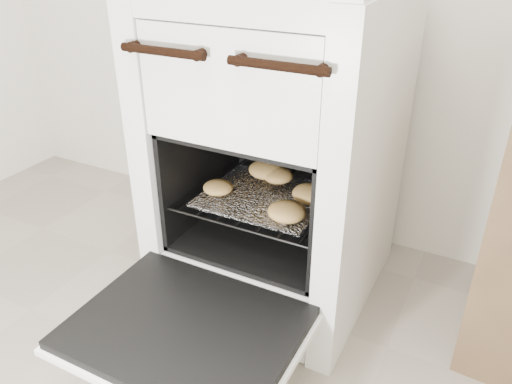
# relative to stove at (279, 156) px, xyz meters

# --- Properties ---
(stove) EXTENTS (0.59, 0.66, 0.90)m
(stove) POSITION_rel_stove_xyz_m (0.00, 0.00, 0.00)
(stove) COLOR white
(stove) RESTS_ON ground
(oven_door) EXTENTS (0.53, 0.41, 0.04)m
(oven_door) POSITION_rel_stove_xyz_m (0.00, -0.50, -0.25)
(oven_door) COLOR black
(oven_door) RESTS_ON stove
(oven_rack) EXTENTS (0.43, 0.41, 0.01)m
(oven_rack) POSITION_rel_stove_xyz_m (-0.00, -0.07, -0.10)
(oven_rack) COLOR black
(oven_rack) RESTS_ON stove
(foil_sheet) EXTENTS (0.33, 0.30, 0.01)m
(foil_sheet) POSITION_rel_stove_xyz_m (0.00, -0.08, -0.09)
(foil_sheet) COLOR white
(foil_sheet) RESTS_ON oven_rack
(baked_rolls) EXTENTS (0.38, 0.35, 0.05)m
(baked_rolls) POSITION_rel_stove_xyz_m (0.02, -0.06, -0.06)
(baked_rolls) COLOR tan
(baked_rolls) RESTS_ON foil_sheet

